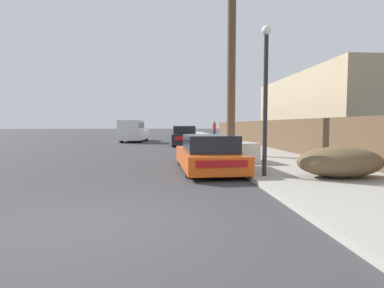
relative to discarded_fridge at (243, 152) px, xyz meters
The scene contains 12 objects.
ground_plane 7.87m from the discarded_fridge, 119.26° to the right, with size 220.00×220.00×0.00m, color #38383A.
sidewalk_curb 16.72m from the discarded_fridge, 84.98° to the left, with size 4.20×63.00×0.12m, color #9E998E.
discarded_fridge is the anchor object (origin of this frame).
parked_sports_car_red 2.14m from the discarded_fridge, 136.25° to the right, with size 1.98×4.54×1.20m.
car_parked_mid 10.87m from the discarded_fridge, 99.33° to the left, with size 1.79×4.54×1.44m.
pickup_truck 16.86m from the discarded_fridge, 110.89° to the left, with size 2.37×5.54×1.90m.
utility_pole 4.81m from the discarded_fridge, 88.95° to the left, with size 1.80×0.39×8.87m.
street_lamp 3.88m from the discarded_fridge, 93.71° to the right, with size 0.26×0.26×4.07m.
brush_pile 4.08m from the discarded_fridge, 64.98° to the right, with size 2.32×1.40×0.82m.
wooden_fence 10.26m from the discarded_fridge, 70.55° to the left, with size 0.08×31.22×1.68m, color brown.
building_right_house 11.48m from the discarded_fridge, 44.18° to the left, with size 6.00×12.58×4.74m, color tan.
pedestrian 18.10m from the discarded_fridge, 84.78° to the left, with size 0.34×0.34×1.77m.
Camera 1 is at (0.99, -4.47, 1.53)m, focal length 28.00 mm.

